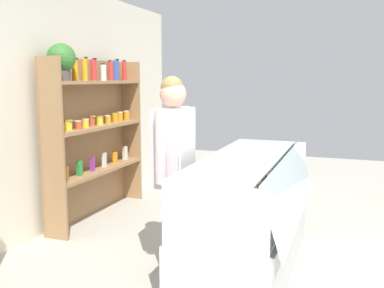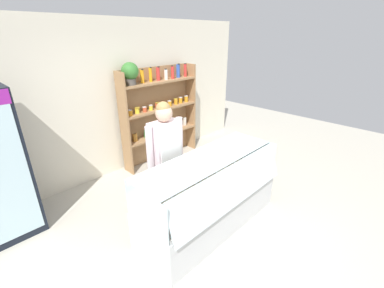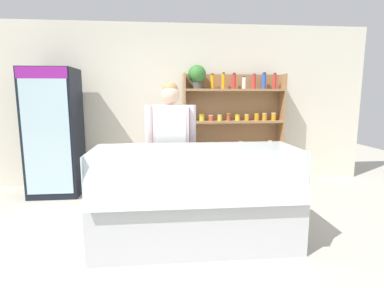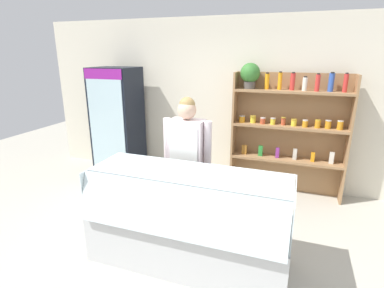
{
  "view_description": "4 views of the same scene",
  "coord_description": "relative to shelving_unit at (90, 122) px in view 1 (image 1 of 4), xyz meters",
  "views": [
    {
      "loc": [
        -3.31,
        -0.83,
        1.64
      ],
      "look_at": [
        0.43,
        0.55,
        1.04
      ],
      "focal_mm": 40.0,
      "sensor_mm": 36.0,
      "label": 1
    },
    {
      "loc": [
        -2.04,
        -1.9,
        2.45
      ],
      "look_at": [
        0.34,
        0.44,
        1.0
      ],
      "focal_mm": 24.0,
      "sensor_mm": 36.0,
      "label": 2
    },
    {
      "loc": [
        -0.16,
        -2.96,
        1.51
      ],
      "look_at": [
        0.18,
        0.55,
        0.94
      ],
      "focal_mm": 28.0,
      "sensor_mm": 36.0,
      "label": 3
    },
    {
      "loc": [
        1.11,
        -2.63,
        2.15
      ],
      "look_at": [
        -0.07,
        0.68,
        1.07
      ],
      "focal_mm": 28.0,
      "sensor_mm": 36.0,
      "label": 4
    }
  ],
  "objects": [
    {
      "name": "back_wall",
      "position": [
        -0.92,
        0.24,
        0.2
      ],
      "size": [
        6.8,
        0.1,
        2.7
      ],
      "primitive_type": "cube",
      "color": "silver",
      "rests_on": "ground"
    },
    {
      "name": "shop_clerk",
      "position": [
        -1.0,
        -1.48,
        -0.16
      ],
      "size": [
        0.6,
        0.25,
        1.67
      ],
      "color": "#383D51",
      "rests_on": "ground"
    },
    {
      "name": "shelving_unit",
      "position": [
        0.0,
        0.0,
        0.0
      ],
      "size": [
        1.68,
        0.3,
        2.0
      ],
      "color": "#9E754C",
      "rests_on": "ground"
    },
    {
      "name": "deli_display_case",
      "position": [
        -0.77,
        -2.08,
        -0.83
      ],
      "size": [
        2.05,
        0.81,
        1.01
      ],
      "color": "silver",
      "rests_on": "ground"
    },
    {
      "name": "ground_plane",
      "position": [
        -0.92,
        -2.0,
        -1.15
      ],
      "size": [
        12.0,
        12.0,
        0.0
      ],
      "primitive_type": "plane",
      "color": "#B7B2A3"
    }
  ]
}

